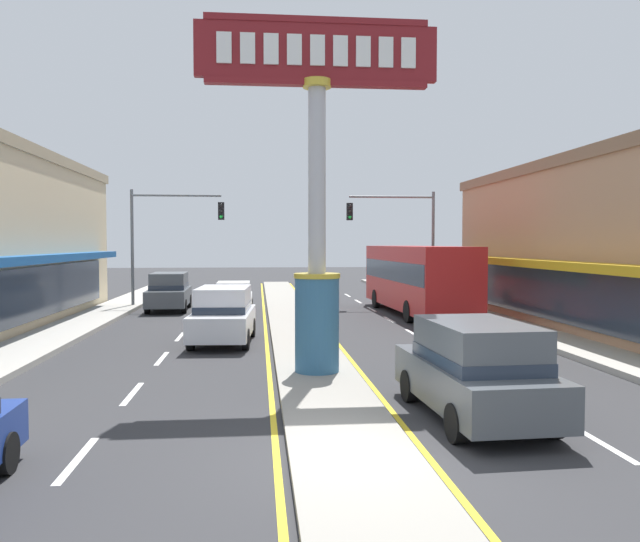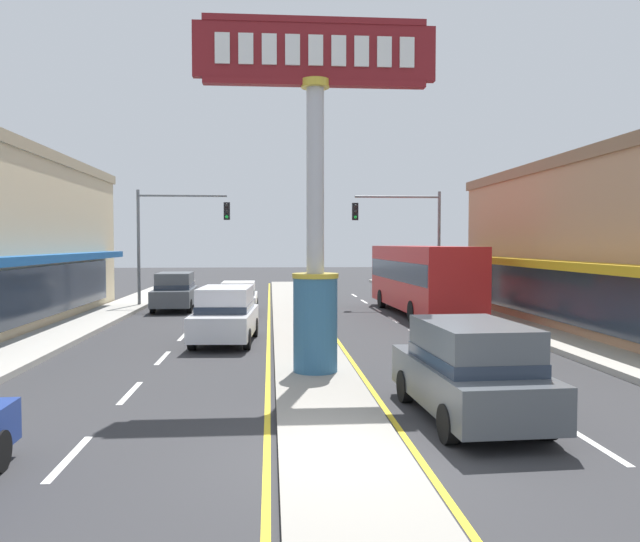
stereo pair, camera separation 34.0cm
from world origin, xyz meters
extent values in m
plane|color=#303033|center=(0.00, 0.00, 0.00)|extent=(160.00, 160.00, 0.00)
cube|color=gray|center=(0.00, 18.00, 0.07)|extent=(2.05, 52.00, 0.14)
cube|color=#ADA89E|center=(-8.74, 16.00, 0.09)|extent=(2.23, 60.00, 0.18)
cube|color=#ADA89E|center=(8.74, 16.00, 0.09)|extent=(2.23, 60.00, 0.18)
cube|color=silver|center=(-4.32, 0.40, 0.00)|extent=(0.14, 2.20, 0.01)
cube|color=silver|center=(-4.32, 4.80, 0.00)|extent=(0.14, 2.20, 0.01)
cube|color=silver|center=(-4.32, 9.20, 0.00)|extent=(0.14, 2.20, 0.01)
cube|color=silver|center=(-4.32, 13.60, 0.00)|extent=(0.14, 2.20, 0.01)
cube|color=silver|center=(-4.32, 18.00, 0.00)|extent=(0.14, 2.20, 0.01)
cube|color=silver|center=(-4.32, 22.40, 0.00)|extent=(0.14, 2.20, 0.01)
cube|color=silver|center=(-4.32, 26.80, 0.00)|extent=(0.14, 2.20, 0.01)
cube|color=silver|center=(-4.32, 31.20, 0.00)|extent=(0.14, 2.20, 0.01)
cube|color=silver|center=(4.32, 0.40, 0.00)|extent=(0.14, 2.20, 0.01)
cube|color=silver|center=(4.32, 4.80, 0.00)|extent=(0.14, 2.20, 0.01)
cube|color=silver|center=(4.32, 9.20, 0.00)|extent=(0.14, 2.20, 0.01)
cube|color=silver|center=(4.32, 13.60, 0.00)|extent=(0.14, 2.20, 0.01)
cube|color=silver|center=(4.32, 18.00, 0.00)|extent=(0.14, 2.20, 0.01)
cube|color=silver|center=(4.32, 22.40, 0.00)|extent=(0.14, 2.20, 0.01)
cube|color=silver|center=(4.32, 26.80, 0.00)|extent=(0.14, 2.20, 0.01)
cube|color=silver|center=(4.32, 31.20, 0.00)|extent=(0.14, 2.20, 0.01)
cube|color=yellow|center=(-1.20, 18.00, 0.00)|extent=(0.12, 52.00, 0.01)
cube|color=yellow|center=(1.20, 18.00, 0.00)|extent=(0.12, 52.00, 0.01)
cylinder|color=#33668C|center=(0.00, 6.21, 1.33)|extent=(1.12, 1.12, 2.38)
cylinder|color=gold|center=(0.00, 6.21, 2.58)|extent=(1.18, 1.18, 0.12)
cylinder|color=#B7B7BC|center=(0.00, 6.21, 5.00)|extent=(0.44, 0.44, 4.96)
cylinder|color=gold|center=(0.00, 6.21, 7.38)|extent=(0.71, 0.71, 0.20)
cube|color=maroon|center=(0.00, 6.21, 8.16)|extent=(6.05, 0.24, 1.36)
cube|color=maroon|center=(0.00, 6.21, 8.92)|extent=(5.57, 0.29, 0.16)
cube|color=maroon|center=(0.00, 6.21, 7.40)|extent=(5.57, 0.29, 0.16)
cube|color=white|center=(-2.29, 6.06, 8.16)|extent=(0.37, 0.06, 0.75)
cube|color=white|center=(-1.71, 6.06, 8.16)|extent=(0.37, 0.06, 0.75)
cube|color=white|center=(-1.14, 6.06, 8.16)|extent=(0.37, 0.06, 0.75)
cube|color=white|center=(-0.57, 6.06, 8.16)|extent=(0.37, 0.06, 0.75)
cube|color=white|center=(0.00, 6.06, 8.16)|extent=(0.37, 0.06, 0.75)
cube|color=white|center=(0.57, 6.06, 8.16)|extent=(0.37, 0.06, 0.75)
cube|color=white|center=(1.14, 6.06, 8.16)|extent=(0.37, 0.06, 0.75)
cube|color=white|center=(1.71, 6.06, 8.16)|extent=(0.37, 0.06, 0.75)
cube|color=white|center=(2.29, 6.06, 8.16)|extent=(0.37, 0.06, 0.75)
cube|color=#195193|center=(-9.49, 14.96, 2.82)|extent=(0.90, 20.32, 0.30)
cube|color=#283342|center=(-9.90, 14.96, 1.50)|extent=(0.08, 19.60, 2.00)
cube|color=gold|center=(9.12, 13.78, 2.62)|extent=(0.90, 17.17, 0.30)
cube|color=#283342|center=(9.53, 13.78, 1.50)|extent=(0.08, 16.57, 2.00)
cylinder|color=slate|center=(-8.02, 24.20, 3.10)|extent=(0.16, 0.16, 6.20)
cylinder|color=slate|center=(-5.71, 24.20, 5.90)|extent=(4.62, 0.12, 0.12)
cube|color=black|center=(-3.40, 24.04, 5.09)|extent=(0.32, 0.24, 0.92)
sphere|color=black|center=(-3.40, 23.90, 5.39)|extent=(0.17, 0.17, 0.17)
sphere|color=black|center=(-3.40, 23.90, 5.09)|extent=(0.17, 0.17, 0.17)
sphere|color=#19D83F|center=(-3.40, 23.90, 4.79)|extent=(0.17, 0.17, 0.17)
cylinder|color=slate|center=(8.02, 24.13, 3.10)|extent=(0.16, 0.16, 6.20)
cylinder|color=slate|center=(5.71, 24.13, 5.90)|extent=(4.62, 0.12, 0.12)
cube|color=black|center=(3.40, 23.97, 5.09)|extent=(0.32, 0.24, 0.92)
sphere|color=black|center=(3.40, 23.83, 5.39)|extent=(0.17, 0.17, 0.17)
sphere|color=black|center=(3.40, 23.83, 5.09)|extent=(0.17, 0.17, 0.17)
sphere|color=#19D83F|center=(3.40, 23.83, 4.79)|extent=(0.17, 0.17, 0.17)
cube|color=white|center=(-2.67, 20.95, 0.60)|extent=(1.77, 4.30, 0.66)
cube|color=white|center=(-2.67, 21.12, 1.23)|extent=(1.55, 2.15, 0.60)
cube|color=#283342|center=(-2.67, 21.12, 1.05)|extent=(1.59, 2.17, 0.24)
cylinder|color=black|center=(-1.86, 19.62, 0.31)|extent=(0.22, 0.62, 0.62)
cylinder|color=black|center=(-3.48, 19.62, 0.31)|extent=(0.22, 0.62, 0.62)
cylinder|color=black|center=(-1.87, 22.29, 0.31)|extent=(0.22, 0.62, 0.62)
cylinder|color=black|center=(-3.48, 22.28, 0.31)|extent=(0.22, 0.62, 0.62)
cube|color=silver|center=(-2.67, 11.95, 0.70)|extent=(2.17, 4.70, 0.80)
cube|color=silver|center=(-2.66, 12.13, 1.50)|extent=(1.84, 2.95, 0.80)
cube|color=#283342|center=(-2.66, 12.13, 1.22)|extent=(1.88, 2.98, 0.24)
cylinder|color=black|center=(-1.88, 10.47, 0.34)|extent=(0.26, 0.69, 0.68)
cylinder|color=black|center=(-3.63, 10.58, 0.34)|extent=(0.26, 0.69, 0.68)
cylinder|color=black|center=(-1.72, 13.32, 0.34)|extent=(0.26, 0.69, 0.68)
cylinder|color=black|center=(-3.46, 13.42, 0.34)|extent=(0.26, 0.69, 0.68)
cylinder|color=black|center=(-5.19, -0.15, 0.31)|extent=(0.23, 0.62, 0.62)
cube|color=#B21E1E|center=(5.97, 19.69, 1.81)|extent=(2.88, 11.28, 2.90)
cube|color=#283342|center=(5.97, 19.69, 2.11)|extent=(2.89, 11.05, 0.90)
cube|color=#283342|center=(5.78, 25.25, 2.06)|extent=(2.30, 0.16, 1.40)
cube|color=black|center=(5.78, 25.25, 3.06)|extent=(1.75, 0.14, 0.30)
cylinder|color=black|center=(4.71, 23.12, 0.48)|extent=(0.31, 0.97, 0.96)
cylinder|color=black|center=(7.00, 23.20, 0.48)|extent=(0.31, 0.97, 0.96)
cylinder|color=black|center=(4.92, 16.74, 0.48)|extent=(0.31, 0.97, 0.96)
cylinder|color=black|center=(7.22, 16.82, 0.48)|extent=(0.31, 0.97, 0.96)
cube|color=#4C5156|center=(-5.97, 22.81, 0.70)|extent=(2.02, 4.65, 0.80)
cube|color=#4C5156|center=(-5.98, 22.99, 1.50)|extent=(1.75, 2.89, 0.80)
cube|color=#283342|center=(-5.98, 22.99, 1.22)|extent=(1.78, 2.92, 0.24)
cylinder|color=black|center=(-5.06, 21.41, 0.34)|extent=(0.24, 0.69, 0.68)
cylinder|color=black|center=(-6.81, 21.36, 0.34)|extent=(0.24, 0.69, 0.68)
cylinder|color=black|center=(-5.14, 24.26, 0.34)|extent=(0.24, 0.69, 0.68)
cylinder|color=black|center=(-6.88, 24.21, 0.34)|extent=(0.24, 0.69, 0.68)
cube|color=#4C5156|center=(2.67, 2.10, 0.70)|extent=(2.11, 4.68, 0.80)
cube|color=#4C5156|center=(2.68, 1.92, 1.50)|extent=(1.80, 2.93, 0.80)
cube|color=#283342|center=(2.68, 1.92, 1.22)|extent=(1.84, 2.96, 0.24)
cylinder|color=black|center=(1.73, 3.48, 0.34)|extent=(0.25, 0.69, 0.68)
cylinder|color=black|center=(3.48, 3.56, 0.34)|extent=(0.25, 0.69, 0.68)
cylinder|color=black|center=(1.87, 0.63, 0.34)|extent=(0.25, 0.69, 0.68)
cylinder|color=black|center=(3.61, 0.72, 0.34)|extent=(0.25, 0.69, 0.68)
camera|label=1|loc=(-1.48, -9.76, 3.40)|focal=35.68mm
camera|label=2|loc=(-1.14, -9.79, 3.40)|focal=35.68mm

